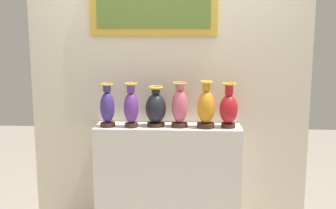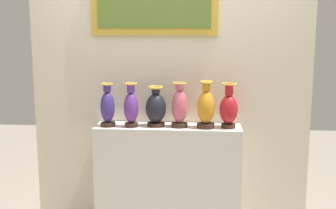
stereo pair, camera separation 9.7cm
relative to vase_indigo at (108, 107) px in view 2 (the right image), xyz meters
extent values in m
cube|color=silver|center=(0.52, 0.05, -0.68)|extent=(1.27, 0.32, 1.02)
cube|color=beige|center=(0.52, 0.26, 0.13)|extent=(2.50, 0.10, 2.65)
cube|color=gold|center=(0.38, 0.20, 0.89)|extent=(1.11, 0.03, 0.56)
cube|color=olive|center=(0.38, 0.18, 0.89)|extent=(0.99, 0.01, 0.44)
cylinder|color=#382319|center=(0.00, 0.00, -0.15)|extent=(0.13, 0.13, 0.03)
ellipsoid|color=#3F2D7F|center=(0.00, 0.00, 0.00)|extent=(0.12, 0.12, 0.27)
cylinder|color=#3F2D7F|center=(0.00, 0.00, 0.17)|extent=(0.07, 0.07, 0.06)
torus|color=gold|center=(0.00, 0.00, 0.20)|extent=(0.11, 0.11, 0.01)
cylinder|color=#382319|center=(0.21, -0.01, -0.15)|extent=(0.11, 0.11, 0.04)
ellipsoid|color=#6B3393|center=(0.21, -0.01, 0.00)|extent=(0.13, 0.13, 0.26)
cylinder|color=#6B3393|center=(0.21, -0.01, 0.17)|extent=(0.07, 0.07, 0.08)
torus|color=gold|center=(0.21, -0.01, 0.21)|extent=(0.11, 0.11, 0.02)
cylinder|color=#382319|center=(0.41, 0.04, -0.15)|extent=(0.15, 0.15, 0.03)
ellipsoid|color=black|center=(0.41, 0.04, -0.01)|extent=(0.18, 0.18, 0.26)
cylinder|color=black|center=(0.41, 0.04, 0.14)|extent=(0.07, 0.07, 0.05)
torus|color=gold|center=(0.41, 0.04, 0.17)|extent=(0.13, 0.13, 0.02)
cylinder|color=#382319|center=(0.62, 0.02, -0.15)|extent=(0.14, 0.14, 0.03)
ellipsoid|color=#CC5972|center=(0.62, 0.02, 0.01)|extent=(0.13, 0.13, 0.29)
cylinder|color=#CC5972|center=(0.62, 0.02, 0.18)|extent=(0.07, 0.07, 0.05)
torus|color=gold|center=(0.62, 0.02, 0.21)|extent=(0.12, 0.12, 0.01)
cylinder|color=#382319|center=(0.84, 0.01, -0.15)|extent=(0.15, 0.15, 0.04)
ellipsoid|color=orange|center=(0.84, 0.01, 0.01)|extent=(0.15, 0.15, 0.28)
cylinder|color=orange|center=(0.84, 0.01, 0.19)|extent=(0.07, 0.07, 0.07)
torus|color=gold|center=(0.84, 0.01, 0.22)|extent=(0.11, 0.11, 0.02)
cylinder|color=#382319|center=(1.04, 0.02, -0.15)|extent=(0.12, 0.12, 0.04)
ellipsoid|color=red|center=(1.04, 0.02, -0.01)|extent=(0.16, 0.16, 0.25)
cylinder|color=red|center=(1.04, 0.02, 0.16)|extent=(0.07, 0.07, 0.10)
torus|color=gold|center=(1.04, 0.02, 0.21)|extent=(0.13, 0.13, 0.02)
camera|label=1|loc=(0.72, -3.65, 0.69)|focal=46.81mm
camera|label=2|loc=(0.82, -3.64, 0.69)|focal=46.81mm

